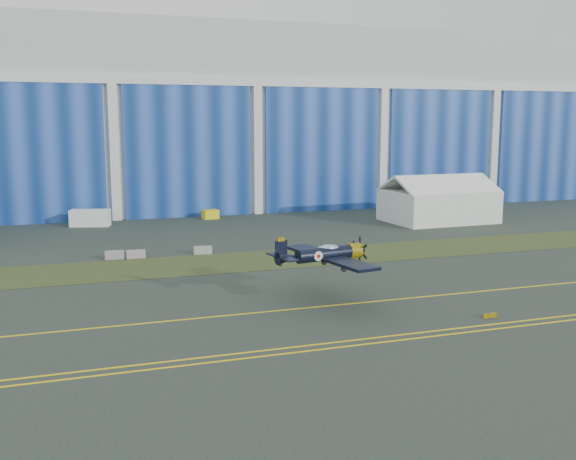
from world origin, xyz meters
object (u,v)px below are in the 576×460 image
object	(u,v)px
shipping_container	(90,218)
tug	(210,214)
warbird	(324,254)
tent	(438,198)

from	to	relation	value
shipping_container	tug	size ratio (longest dim) A/B	2.31
warbird	tent	xyz separation A→B (m)	(32.67, 35.91, -0.44)
tent	tug	bearing A→B (deg)	154.28
tent	tug	xyz separation A→B (m)	(-31.14, 13.60, -2.81)
warbird	tent	distance (m)	48.55
shipping_container	tug	distance (m)	17.68
tent	shipping_container	size ratio (longest dim) A/B	2.86
tug	tent	bearing A→B (deg)	-33.85
warbird	tent	size ratio (longest dim) A/B	0.82
tent	shipping_container	world-z (taller)	tent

